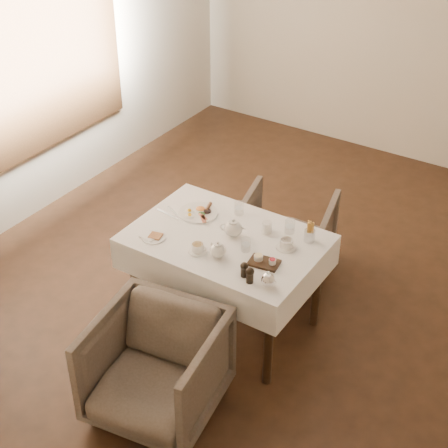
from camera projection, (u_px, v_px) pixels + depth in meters
room at (42, 28)px, 5.60m from camera, size 5.00×5.00×5.00m
table at (226, 251)px, 4.65m from camera, size 1.28×0.88×0.75m
armchair_near at (156, 368)px, 4.14m from camera, size 0.84×0.86×0.69m
armchair_far at (286, 235)px, 5.37m from camera, size 0.83×0.85×0.64m
breakfast_plate at (199, 212)px, 4.83m from camera, size 0.28×0.28×0.03m
side_plate at (153, 237)px, 4.57m from camera, size 0.17×0.16×0.02m
teapot_centre at (233, 228)px, 4.56m from camera, size 0.20×0.18×0.13m
teapot_front at (218, 249)px, 4.37m from camera, size 0.17×0.15×0.12m
creamer at (267, 227)px, 4.61m from camera, size 0.07×0.07×0.08m
teacup_near at (198, 248)px, 4.43m from camera, size 0.12×0.12×0.06m
teacup_far at (286, 244)px, 4.47m from camera, size 0.13×0.13×0.07m
glass_left at (239, 208)px, 4.80m from camera, size 0.08×0.08×0.09m
glass_mid at (246, 245)px, 4.44m from camera, size 0.08×0.08×0.09m
glass_right at (290, 226)px, 4.61m from camera, size 0.09×0.09×0.09m
condiment_board at (264, 262)px, 4.33m from camera, size 0.21×0.15×0.05m
pepper_mill_left at (244, 269)px, 4.20m from camera, size 0.06×0.06×0.10m
pepper_mill_right at (250, 275)px, 4.15m from camera, size 0.06×0.06×0.11m
silver_pot at (268, 279)px, 4.12m from camera, size 0.12×0.11×0.11m
fries_cup at (310, 233)px, 4.51m from camera, size 0.07×0.07×0.15m
cutlery_fork at (174, 212)px, 4.84m from camera, size 0.17×0.09×0.00m
cutlery_knife at (168, 214)px, 4.82m from camera, size 0.21×0.05×0.00m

